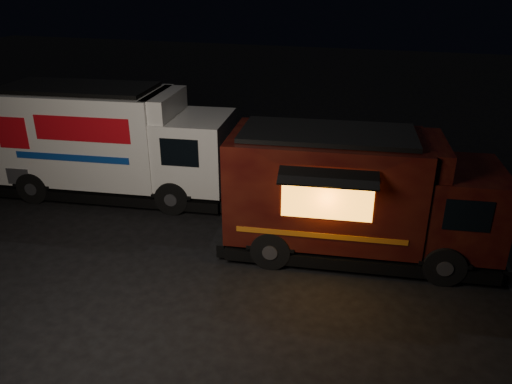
{
  "coord_description": "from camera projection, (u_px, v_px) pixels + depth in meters",
  "views": [
    {
      "loc": [
        4.4,
        -9.94,
        6.68
      ],
      "look_at": [
        0.83,
        2.0,
        1.19
      ],
      "focal_mm": 35.0,
      "sensor_mm": 36.0,
      "label": 1
    }
  ],
  "objects": [
    {
      "name": "white_truck",
      "position": [
        115.0,
        142.0,
        15.83
      ],
      "size": [
        8.0,
        3.51,
        3.51
      ],
      "primitive_type": null,
      "rotation": [
        0.0,
        0.0,
        0.11
      ],
      "color": "silver",
      "rests_on": "ground"
    },
    {
      "name": "red_truck",
      "position": [
        361.0,
        195.0,
        12.41
      ],
      "size": [
        7.17,
        3.31,
        3.22
      ],
      "primitive_type": null,
      "rotation": [
        0.0,
        0.0,
        0.11
      ],
      "color": "#3E140B",
      "rests_on": "ground"
    },
    {
      "name": "ground",
      "position": [
        202.0,
        262.0,
        12.57
      ],
      "size": [
        80.0,
        80.0,
        0.0
      ],
      "primitive_type": "plane",
      "color": "black",
      "rests_on": "ground"
    }
  ]
}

